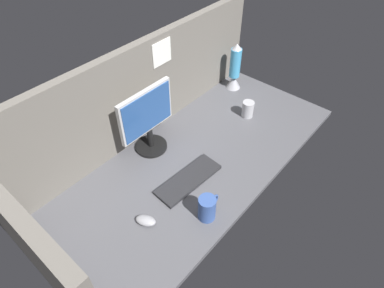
{
  "coord_description": "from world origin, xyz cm",
  "views": [
    {
      "loc": [
        -93.99,
        -79.25,
        129.97
      ],
      "look_at": [
        -3.64,
        0.0,
        14.0
      ],
      "focal_mm": 30.29,
      "sensor_mm": 36.0,
      "label": 1
    }
  ],
  "objects_px": {
    "lava_lamp": "(235,70)",
    "monitor": "(147,119)",
    "mug_ceramic_blue": "(207,208)",
    "mug_steel": "(248,109)",
    "keyboard": "(188,180)",
    "mouse": "(146,220)"
  },
  "relations": [
    {
      "from": "mouse",
      "to": "mug_steel",
      "type": "distance_m",
      "value": 0.96
    },
    {
      "from": "monitor",
      "to": "mug_steel",
      "type": "distance_m",
      "value": 0.67
    },
    {
      "from": "mouse",
      "to": "lava_lamp",
      "type": "height_order",
      "value": "lava_lamp"
    },
    {
      "from": "lava_lamp",
      "to": "mug_steel",
      "type": "bearing_deg",
      "value": -128.72
    },
    {
      "from": "mug_ceramic_blue",
      "to": "keyboard",
      "type": "bearing_deg",
      "value": 63.28
    },
    {
      "from": "monitor",
      "to": "mouse",
      "type": "bearing_deg",
      "value": -136.46
    },
    {
      "from": "mug_ceramic_blue",
      "to": "lava_lamp",
      "type": "height_order",
      "value": "lava_lamp"
    },
    {
      "from": "mouse",
      "to": "monitor",
      "type": "bearing_deg",
      "value": 19.29
    },
    {
      "from": "monitor",
      "to": "mouse",
      "type": "distance_m",
      "value": 0.53
    },
    {
      "from": "mug_steel",
      "to": "keyboard",
      "type": "bearing_deg",
      "value": -173.81
    },
    {
      "from": "mouse",
      "to": "mug_ceramic_blue",
      "type": "relative_size",
      "value": 0.74
    },
    {
      "from": "mouse",
      "to": "mug_ceramic_blue",
      "type": "xyz_separation_m",
      "value": [
        0.21,
        -0.19,
        0.05
      ]
    },
    {
      "from": "keyboard",
      "to": "lava_lamp",
      "type": "xyz_separation_m",
      "value": [
        0.85,
        0.32,
        0.13
      ]
    },
    {
      "from": "keyboard",
      "to": "mug_steel",
      "type": "bearing_deg",
      "value": 10.1
    },
    {
      "from": "mug_ceramic_blue",
      "to": "lava_lamp",
      "type": "bearing_deg",
      "value": 29.09
    },
    {
      "from": "lava_lamp",
      "to": "monitor",
      "type": "bearing_deg",
      "value": 179.62
    },
    {
      "from": "keyboard",
      "to": "mug_steel",
      "type": "height_order",
      "value": "mug_steel"
    },
    {
      "from": "monitor",
      "to": "mug_steel",
      "type": "xyz_separation_m",
      "value": [
        0.6,
        -0.26,
        -0.15
      ]
    },
    {
      "from": "mug_steel",
      "to": "lava_lamp",
      "type": "distance_m",
      "value": 0.34
    },
    {
      "from": "monitor",
      "to": "mug_ceramic_blue",
      "type": "xyz_separation_m",
      "value": [
        -0.15,
        -0.54,
        -0.14
      ]
    },
    {
      "from": "keyboard",
      "to": "mug_ceramic_blue",
      "type": "xyz_separation_m",
      "value": [
        -0.1,
        -0.21,
        0.05
      ]
    },
    {
      "from": "lava_lamp",
      "to": "keyboard",
      "type": "bearing_deg",
      "value": -159.1
    }
  ]
}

